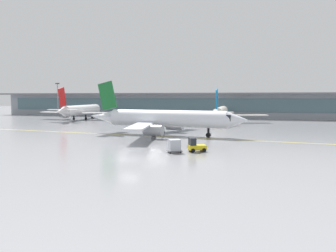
{
  "coord_description": "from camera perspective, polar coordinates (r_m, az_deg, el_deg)",
  "views": [
    {
      "loc": [
        17.12,
        -40.45,
        8.24
      ],
      "look_at": [
        0.35,
        16.92,
        3.0
      ],
      "focal_mm": 36.22,
      "sensor_mm": 36.0,
      "label": 1
    }
  ],
  "objects": [
    {
      "name": "ground_plane",
      "position": [
        44.69,
        -6.56,
        -5.65
      ],
      "size": [
        400.0,
        400.0,
        0.0
      ],
      "primitive_type": "plane",
      "color": "gray"
    },
    {
      "name": "taxiway_centreline_stripe",
      "position": [
        69.5,
        -0.59,
        -1.8
      ],
      "size": [
        109.67,
        9.25,
        0.01
      ],
      "primitive_type": "cube",
      "rotation": [
        0.0,
        0.0,
        -0.08
      ],
      "color": "yellow",
      "rests_on": "ground_plane"
    },
    {
      "name": "terminal_concourse",
      "position": [
        133.27,
        8.93,
        3.52
      ],
      "size": [
        197.75,
        11.0,
        9.6
      ],
      "color": "#8C939E",
      "rests_on": "ground_plane"
    },
    {
      "name": "gate_airplane_0",
      "position": [
        124.4,
        -14.34,
        2.61
      ],
      "size": [
        31.44,
        33.92,
        11.23
      ],
      "rotation": [
        0.0,
        0.0,
        1.65
      ],
      "color": "white",
      "rests_on": "ground_plane"
    },
    {
      "name": "gate_airplane_1",
      "position": [
        110.05,
        8.82,
        2.31
      ],
      "size": [
        29.66,
        31.9,
        10.57
      ],
      "rotation": [
        0.0,
        0.0,
        1.62
      ],
      "color": "silver",
      "rests_on": "ground_plane"
    },
    {
      "name": "taxiing_regional_jet",
      "position": [
        71.25,
        -0.47,
        1.2
      ],
      "size": [
        35.37,
        32.78,
        11.71
      ],
      "rotation": [
        0.0,
        0.0,
        -0.08
      ],
      "color": "silver",
      "rests_on": "ground_plane"
    },
    {
      "name": "baggage_tug",
      "position": [
        50.65,
        4.68,
        -3.35
      ],
      "size": [
        2.95,
        2.54,
        2.1
      ],
      "rotation": [
        0.0,
        0.0,
        0.52
      ],
      "color": "yellow",
      "rests_on": "ground_plane"
    },
    {
      "name": "cargo_dolly_lead",
      "position": [
        49.73,
        1.1,
        -3.3
      ],
      "size": [
        2.62,
        2.43,
        1.94
      ],
      "rotation": [
        0.0,
        0.0,
        0.52
      ],
      "color": "#595B60",
      "rests_on": "ground_plane"
    },
    {
      "name": "apron_light_mast_0",
      "position": [
        148.86,
        -18.06,
        4.51
      ],
      "size": [
        1.8,
        0.36,
        13.81
      ],
      "color": "gray",
      "rests_on": "ground_plane"
    }
  ]
}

